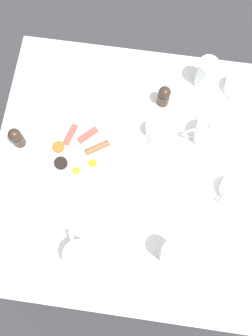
{
  "coord_description": "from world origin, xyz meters",
  "views": [
    {
      "loc": [
        0.41,
        0.06,
        2.17
      ],
      "look_at": [
        0.0,
        0.0,
        0.74
      ],
      "focal_mm": 42.0,
      "sensor_mm": 36.0,
      "label": 1
    }
  ],
  "objects_px": {
    "teapot_far": "(208,132)",
    "spoon_for_tea": "(54,64)",
    "breakfast_plate": "(79,153)",
    "water_glass_short": "(171,253)",
    "water_glass_tall": "(206,73)",
    "salt_grinder": "(16,137)",
    "teacup_with_saucer_left": "(235,87)",
    "fork_by_plate": "(147,76)",
    "teapot_near": "(79,255)",
    "teacup_with_saucer_right": "(231,189)",
    "pepper_grinder": "(164,96)",
    "creamer_jug": "(153,129)",
    "knife_by_plate": "(16,254)"
  },
  "relations": [
    {
      "from": "pepper_grinder",
      "to": "fork_by_plate",
      "type": "height_order",
      "value": "pepper_grinder"
    },
    {
      "from": "pepper_grinder",
      "to": "salt_grinder",
      "type": "height_order",
      "value": "same"
    },
    {
      "from": "pepper_grinder",
      "to": "fork_by_plate",
      "type": "relative_size",
      "value": 0.66
    },
    {
      "from": "breakfast_plate",
      "to": "creamer_jug",
      "type": "xyz_separation_m",
      "value": [
        -0.13,
        0.27,
        0.02
      ]
    },
    {
      "from": "water_glass_short",
      "to": "creamer_jug",
      "type": "bearing_deg",
      "value": -166.05
    },
    {
      "from": "teapot_near",
      "to": "fork_by_plate",
      "type": "distance_m",
      "value": 0.77
    },
    {
      "from": "water_glass_tall",
      "to": "salt_grinder",
      "type": "distance_m",
      "value": 0.78
    },
    {
      "from": "teacup_with_saucer_right",
      "to": "spoon_for_tea",
      "type": "xyz_separation_m",
      "value": [
        -0.44,
        -0.76,
        -0.03
      ]
    },
    {
      "from": "teapot_far",
      "to": "spoon_for_tea",
      "type": "distance_m",
      "value": 0.69
    },
    {
      "from": "water_glass_short",
      "to": "fork_by_plate",
      "type": "xyz_separation_m",
      "value": [
        -0.71,
        -0.17,
        -0.07
      ]
    },
    {
      "from": "teacup_with_saucer_left",
      "to": "fork_by_plate",
      "type": "bearing_deg",
      "value": -92.05
    },
    {
      "from": "pepper_grinder",
      "to": "fork_by_plate",
      "type": "xyz_separation_m",
      "value": [
        -0.11,
        -0.08,
        -0.06
      ]
    },
    {
      "from": "fork_by_plate",
      "to": "pepper_grinder",
      "type": "bearing_deg",
      "value": 36.06
    },
    {
      "from": "salt_grinder",
      "to": "breakfast_plate",
      "type": "bearing_deg",
      "value": 86.64
    },
    {
      "from": "salt_grinder",
      "to": "fork_by_plate",
      "type": "relative_size",
      "value": 0.66
    },
    {
      "from": "water_glass_short",
      "to": "teacup_with_saucer_right",
      "type": "bearing_deg",
      "value": 143.25
    },
    {
      "from": "pepper_grinder",
      "to": "teacup_with_saucer_right",
      "type": "bearing_deg",
      "value": 41.49
    },
    {
      "from": "teacup_with_saucer_right",
      "to": "knife_by_plate",
      "type": "distance_m",
      "value": 0.82
    },
    {
      "from": "teapot_near",
      "to": "water_glass_tall",
      "type": "relative_size",
      "value": 1.22
    },
    {
      "from": "water_glass_tall",
      "to": "pepper_grinder",
      "type": "bearing_deg",
      "value": -52.37
    },
    {
      "from": "breakfast_plate",
      "to": "teacup_with_saucer_right",
      "type": "bearing_deg",
      "value": 83.79
    },
    {
      "from": "knife_by_plate",
      "to": "teacup_with_saucer_left",
      "type": "bearing_deg",
      "value": 136.27
    },
    {
      "from": "teapot_far",
      "to": "spoon_for_tea",
      "type": "xyz_separation_m",
      "value": [
        -0.24,
        -0.65,
        -0.05
      ]
    },
    {
      "from": "teacup_with_saucer_left",
      "to": "fork_by_plate",
      "type": "distance_m",
      "value": 0.36
    },
    {
      "from": "teacup_with_saucer_right",
      "to": "teapot_near",
      "type": "bearing_deg",
      "value": -58.28
    },
    {
      "from": "water_glass_short",
      "to": "water_glass_tall",
      "type": "bearing_deg",
      "value": 175.07
    },
    {
      "from": "teapot_near",
      "to": "pepper_grinder",
      "type": "xyz_separation_m",
      "value": [
        -0.65,
        0.22,
        0.01
      ]
    },
    {
      "from": "breakfast_plate",
      "to": "teapot_far",
      "type": "relative_size",
      "value": 1.58
    },
    {
      "from": "water_glass_tall",
      "to": "water_glass_short",
      "type": "xyz_separation_m",
      "value": [
        0.71,
        -0.06,
        0.0
      ]
    },
    {
      "from": "water_glass_short",
      "to": "fork_by_plate",
      "type": "distance_m",
      "value": 0.73
    },
    {
      "from": "creamer_jug",
      "to": "spoon_for_tea",
      "type": "distance_m",
      "value": 0.51
    },
    {
      "from": "water_glass_short",
      "to": "pepper_grinder",
      "type": "distance_m",
      "value": 0.6
    },
    {
      "from": "teapot_near",
      "to": "teapot_far",
      "type": "xyz_separation_m",
      "value": [
        -0.52,
        0.41,
        0.0
      ]
    },
    {
      "from": "teapot_near",
      "to": "teacup_with_saucer_left",
      "type": "distance_m",
      "value": 0.9
    },
    {
      "from": "teapot_near",
      "to": "water_glass_short",
      "type": "height_order",
      "value": "water_glass_short"
    },
    {
      "from": "teacup_with_saucer_left",
      "to": "knife_by_plate",
      "type": "distance_m",
      "value": 1.07
    },
    {
      "from": "teapot_far",
      "to": "teacup_with_saucer_right",
      "type": "relative_size",
      "value": 1.41
    },
    {
      "from": "salt_grinder",
      "to": "knife_by_plate",
      "type": "bearing_deg",
      "value": 10.19
    },
    {
      "from": "teapot_near",
      "to": "knife_by_plate",
      "type": "height_order",
      "value": "teapot_near"
    },
    {
      "from": "teapot_near",
      "to": "spoon_for_tea",
      "type": "height_order",
      "value": "teapot_near"
    },
    {
      "from": "teapot_near",
      "to": "salt_grinder",
      "type": "xyz_separation_m",
      "value": [
        -0.4,
        -0.31,
        0.01
      ]
    },
    {
      "from": "teapot_far",
      "to": "fork_by_plate",
      "type": "distance_m",
      "value": 0.36
    },
    {
      "from": "teapot_far",
      "to": "water_glass_tall",
      "type": "relative_size",
      "value": 1.35
    },
    {
      "from": "teapot_far",
      "to": "water_glass_tall",
      "type": "bearing_deg",
      "value": 86.98
    },
    {
      "from": "breakfast_plate",
      "to": "spoon_for_tea",
      "type": "height_order",
      "value": "breakfast_plate"
    },
    {
      "from": "teapot_near",
      "to": "teacup_with_saucer_right",
      "type": "bearing_deg",
      "value": 90.5
    },
    {
      "from": "breakfast_plate",
      "to": "salt_grinder",
      "type": "height_order",
      "value": "salt_grinder"
    },
    {
      "from": "teapot_far",
      "to": "teacup_with_saucer_right",
      "type": "distance_m",
      "value": 0.23
    },
    {
      "from": "teapot_near",
      "to": "fork_by_plate",
      "type": "xyz_separation_m",
      "value": [
        -0.76,
        0.15,
        -0.05
      ]
    },
    {
      "from": "breakfast_plate",
      "to": "water_glass_short",
      "type": "distance_m",
      "value": 0.51
    }
  ]
}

